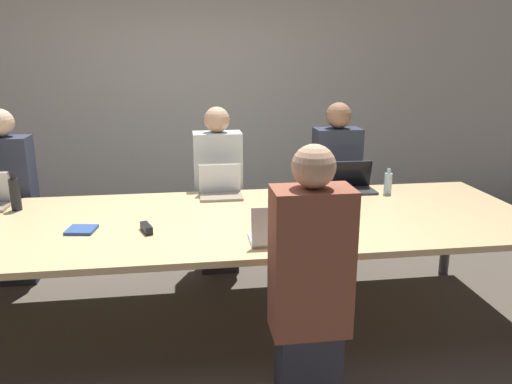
{
  "coord_description": "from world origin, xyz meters",
  "views": [
    {
      "loc": [
        -0.07,
        -3.2,
        1.84
      ],
      "look_at": [
        0.4,
        0.1,
        0.92
      ],
      "focal_mm": 35.0,
      "sensor_mm": 36.0,
      "label": 1
    }
  ],
  "objects_px": {
    "laptop_near_midright": "(278,232)",
    "bottle_far_right": "(388,183)",
    "person_far_right": "(336,185)",
    "cup_near_midright": "(319,231)",
    "laptop_far_right": "(354,182)",
    "person_near_midright": "(310,287)",
    "person_far_center": "(218,193)",
    "cup_far_right": "(322,187)",
    "bottle_far_left": "(15,194)",
    "stapler": "(146,228)",
    "person_far_left": "(10,200)",
    "laptop_far_center": "(220,187)"
  },
  "relations": [
    {
      "from": "laptop_far_center",
      "to": "laptop_near_midright",
      "type": "distance_m",
      "value": 1.09
    },
    {
      "from": "person_far_right",
      "to": "laptop_near_midright",
      "type": "height_order",
      "value": "person_far_right"
    },
    {
      "from": "laptop_far_center",
      "to": "bottle_far_right",
      "type": "bearing_deg",
      "value": -5.25
    },
    {
      "from": "person_far_center",
      "to": "laptop_far_right",
      "type": "bearing_deg",
      "value": -17.36
    },
    {
      "from": "bottle_far_left",
      "to": "laptop_far_right",
      "type": "bearing_deg",
      "value": 3.7
    },
    {
      "from": "person_far_center",
      "to": "stapler",
      "type": "bearing_deg",
      "value": -115.51
    },
    {
      "from": "person_far_right",
      "to": "cup_far_right",
      "type": "distance_m",
      "value": 0.51
    },
    {
      "from": "laptop_far_right",
      "to": "bottle_far_left",
      "type": "height_order",
      "value": "bottle_far_left"
    },
    {
      "from": "person_far_right",
      "to": "bottle_far_right",
      "type": "height_order",
      "value": "person_far_right"
    },
    {
      "from": "cup_far_right",
      "to": "bottle_far_left",
      "type": "relative_size",
      "value": 0.32
    },
    {
      "from": "bottle_far_left",
      "to": "laptop_near_midright",
      "type": "relative_size",
      "value": 0.86
    },
    {
      "from": "person_near_midright",
      "to": "person_far_left",
      "type": "bearing_deg",
      "value": -42.39
    },
    {
      "from": "laptop_far_center",
      "to": "person_far_left",
      "type": "xyz_separation_m",
      "value": [
        -1.68,
        0.34,
        -0.14
      ]
    },
    {
      "from": "bottle_far_left",
      "to": "cup_far_right",
      "type": "bearing_deg",
      "value": 3.61
    },
    {
      "from": "laptop_far_center",
      "to": "person_near_midright",
      "type": "height_order",
      "value": "person_near_midright"
    },
    {
      "from": "cup_far_right",
      "to": "laptop_near_midright",
      "type": "height_order",
      "value": "laptop_near_midright"
    },
    {
      "from": "laptop_far_right",
      "to": "cup_near_midright",
      "type": "xyz_separation_m",
      "value": [
        -0.56,
        -1.01,
        -0.03
      ]
    },
    {
      "from": "person_far_right",
      "to": "laptop_near_midright",
      "type": "bearing_deg",
      "value": -118.49
    },
    {
      "from": "cup_near_midright",
      "to": "laptop_far_right",
      "type": "bearing_deg",
      "value": 60.83
    },
    {
      "from": "laptop_far_right",
      "to": "person_near_midright",
      "type": "xyz_separation_m",
      "value": [
        -0.74,
        -1.51,
        -0.14
      ]
    },
    {
      "from": "laptop_near_midright",
      "to": "bottle_far_right",
      "type": "bearing_deg",
      "value": -138.46
    },
    {
      "from": "person_far_center",
      "to": "cup_near_midright",
      "type": "height_order",
      "value": "person_far_center"
    },
    {
      "from": "person_near_midright",
      "to": "cup_near_midright",
      "type": "height_order",
      "value": "person_near_midright"
    },
    {
      "from": "person_far_center",
      "to": "laptop_far_center",
      "type": "bearing_deg",
      "value": -90.76
    },
    {
      "from": "person_far_center",
      "to": "person_far_right",
      "type": "xyz_separation_m",
      "value": [
        1.06,
        0.08,
        0.01
      ]
    },
    {
      "from": "laptop_far_center",
      "to": "person_far_center",
      "type": "bearing_deg",
      "value": 89.24
    },
    {
      "from": "person_far_right",
      "to": "bottle_far_left",
      "type": "bearing_deg",
      "value": -167.06
    },
    {
      "from": "laptop_far_center",
      "to": "cup_near_midright",
      "type": "relative_size",
      "value": 4.1
    },
    {
      "from": "person_far_left",
      "to": "laptop_near_midright",
      "type": "bearing_deg",
      "value": -36.03
    },
    {
      "from": "person_far_right",
      "to": "cup_near_midright",
      "type": "relative_size",
      "value": 17.74
    },
    {
      "from": "laptop_near_midright",
      "to": "bottle_far_left",
      "type": "bearing_deg",
      "value": -27.74
    },
    {
      "from": "bottle_far_right",
      "to": "cup_near_midright",
      "type": "xyz_separation_m",
      "value": [
        -0.8,
        -0.88,
        -0.05
      ]
    },
    {
      "from": "cup_far_right",
      "to": "person_far_center",
      "type": "bearing_deg",
      "value": 156.24
    },
    {
      "from": "person_far_left",
      "to": "bottle_far_left",
      "type": "bearing_deg",
      "value": -66.82
    },
    {
      "from": "laptop_far_center",
      "to": "cup_far_right",
      "type": "xyz_separation_m",
      "value": [
        0.82,
        -0.02,
        -0.03
      ]
    },
    {
      "from": "laptop_far_right",
      "to": "laptop_far_center",
      "type": "bearing_deg",
      "value": -179.74
    },
    {
      "from": "cup_far_right",
      "to": "bottle_far_right",
      "type": "distance_m",
      "value": 0.52
    },
    {
      "from": "person_far_center",
      "to": "cup_far_right",
      "type": "height_order",
      "value": "person_far_center"
    },
    {
      "from": "person_far_right",
      "to": "bottle_far_right",
      "type": "bearing_deg",
      "value": -64.58
    },
    {
      "from": "bottle_far_right",
      "to": "laptop_near_midright",
      "type": "height_order",
      "value": "laptop_near_midright"
    },
    {
      "from": "person_near_midright",
      "to": "cup_far_right",
      "type": "bearing_deg",
      "value": -107.62
    },
    {
      "from": "person_far_right",
      "to": "bottle_far_left",
      "type": "height_order",
      "value": "person_far_right"
    },
    {
      "from": "bottle_far_left",
      "to": "laptop_near_midright",
      "type": "distance_m",
      "value": 1.94
    },
    {
      "from": "laptop_far_center",
      "to": "cup_far_right",
      "type": "bearing_deg",
      "value": -1.11
    },
    {
      "from": "laptop_near_midright",
      "to": "person_near_midright",
      "type": "xyz_separation_m",
      "value": [
        0.09,
        -0.44,
        -0.14
      ]
    },
    {
      "from": "person_far_center",
      "to": "stapler",
      "type": "distance_m",
      "value": 1.22
    },
    {
      "from": "person_far_center",
      "to": "cup_far_right",
      "type": "xyz_separation_m",
      "value": [
        0.81,
        -0.36,
        0.12
      ]
    },
    {
      "from": "laptop_far_center",
      "to": "cup_near_midright",
      "type": "xyz_separation_m",
      "value": [
        0.52,
        -1.0,
        -0.03
      ]
    },
    {
      "from": "person_far_right",
      "to": "laptop_near_midright",
      "type": "distance_m",
      "value": 1.69
    },
    {
      "from": "laptop_near_midright",
      "to": "person_far_right",
      "type": "bearing_deg",
      "value": -118.49
    }
  ]
}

